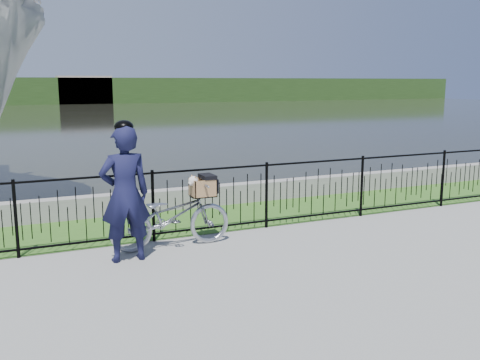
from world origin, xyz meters
name	(u,v)px	position (x,y,z in m)	size (l,w,h in m)	color
ground	(254,263)	(0.00, 0.00, 0.00)	(120.00, 120.00, 0.00)	gray
grass_strip	(193,220)	(0.00, 2.60, 0.00)	(60.00, 2.00, 0.01)	#33601E
water	(50,118)	(0.00, 33.00, 0.00)	(120.00, 120.00, 0.00)	black
quay_wall	(177,199)	(0.00, 3.60, 0.20)	(60.00, 0.30, 0.40)	gray
fence	(212,200)	(0.00, 1.60, 0.58)	(14.00, 0.06, 1.15)	black
far_treeline	(28,91)	(0.00, 60.00, 1.50)	(120.00, 6.00, 3.00)	#254219
far_building_right	(84,90)	(6.00, 58.50, 1.60)	(6.00, 3.00, 3.20)	gray
bicycle_rig	(172,215)	(-0.83, 1.18, 0.50)	(1.87, 0.65, 1.11)	#A2A5AD
cyclist	(125,193)	(-1.59, 0.86, 0.98)	(0.71, 0.47, 1.99)	#121333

